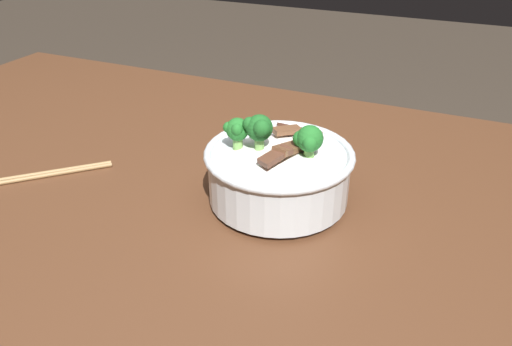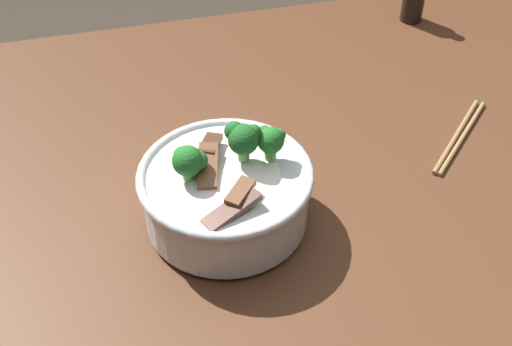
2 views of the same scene
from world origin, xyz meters
The scene contains 3 objects.
dining_table centered at (0.00, 0.00, 0.66)m, with size 1.55×1.01×0.76m.
rice_bowl centered at (-0.17, -0.04, 0.82)m, with size 0.22×0.22×0.14m.
chopsticks_pair centered at (0.21, 0.04, 0.77)m, with size 0.16×0.15×0.01m.
Camera 1 is at (-0.40, 0.56, 1.18)m, focal length 34.68 mm.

